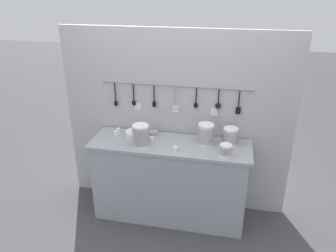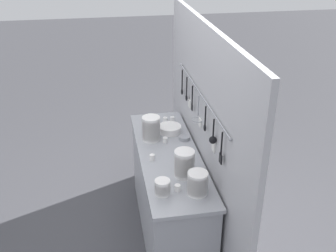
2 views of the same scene
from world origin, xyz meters
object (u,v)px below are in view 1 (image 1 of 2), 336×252
object	(u,v)px
cup_by_caddy	(152,139)
bowl_stack_short_front	(230,136)
cup_beside_plates	(175,149)
cup_edge_far	(116,133)
plate_stack	(136,134)
cup_back_right	(224,148)
bowl_stack_wide_centre	(206,134)
steel_mixing_bowl	(153,133)
bowl_stack_tall_left	(141,136)
cup_back_left	(118,130)
bowl_stack_nested_right	(225,150)

from	to	relation	value
cup_by_caddy	bowl_stack_short_front	bearing A→B (deg)	7.38
cup_beside_plates	cup_edge_far	bearing A→B (deg)	161.76
plate_stack	cup_back_right	world-z (taller)	plate_stack
bowl_stack_wide_centre	steel_mixing_bowl	distance (m)	0.58
cup_by_caddy	bowl_stack_tall_left	bearing A→B (deg)	-123.68
cup_edge_far	bowl_stack_short_front	bearing A→B (deg)	1.66
bowl_stack_short_front	cup_back_left	bearing A→B (deg)	178.22
cup_back_left	cup_back_right	bearing A→B (deg)	-8.68
bowl_stack_nested_right	bowl_stack_tall_left	bearing A→B (deg)	177.77
bowl_stack_nested_right	cup_back_left	world-z (taller)	bowl_stack_nested_right
cup_back_left	cup_edge_far	distance (m)	0.07
bowl_stack_short_front	plate_stack	world-z (taller)	bowl_stack_short_front
bowl_stack_nested_right	cup_by_caddy	distance (m)	0.75
bowl_stack_nested_right	cup_beside_plates	world-z (taller)	bowl_stack_nested_right
cup_back_left	cup_back_right	distance (m)	1.13
steel_mixing_bowl	cup_back_right	size ratio (longest dim) A/B	2.03
plate_stack	bowl_stack_nested_right	bearing A→B (deg)	-13.36
bowl_stack_nested_right	bowl_stack_wide_centre	bearing A→B (deg)	135.40
bowl_stack_tall_left	cup_edge_far	size ratio (longest dim) A/B	4.46
cup_back_left	bowl_stack_short_front	bearing A→B (deg)	-1.78
cup_beside_plates	cup_back_right	bearing A→B (deg)	15.13
cup_beside_plates	plate_stack	bearing A→B (deg)	153.50
cup_beside_plates	cup_by_caddy	bearing A→B (deg)	149.96
bowl_stack_tall_left	steel_mixing_bowl	bearing A→B (deg)	80.19
cup_edge_far	steel_mixing_bowl	bearing A→B (deg)	16.31
bowl_stack_wide_centre	cup_back_left	distance (m)	0.94
bowl_stack_nested_right	cup_back_right	size ratio (longest dim) A/B	2.33
bowl_stack_short_front	cup_back_left	xyz separation A→B (m)	(-1.17, 0.04, -0.06)
plate_stack	cup_back_right	bearing A→B (deg)	-6.77
bowl_stack_short_front	steel_mixing_bowl	size ratio (longest dim) A/B	1.73
bowl_stack_tall_left	cup_by_caddy	bearing A→B (deg)	56.32
bowl_stack_wide_centre	cup_back_right	xyz separation A→B (m)	(0.18, -0.09, -0.08)
cup_back_left	cup_beside_plates	xyz separation A→B (m)	(0.67, -0.29, 0.00)
cup_beside_plates	steel_mixing_bowl	bearing A→B (deg)	131.69
bowl_stack_wide_centre	steel_mixing_bowl	size ratio (longest dim) A/B	2.12
bowl_stack_short_front	bowl_stack_nested_right	bearing A→B (deg)	-97.89
bowl_stack_nested_right	bowl_stack_wide_centre	distance (m)	0.29
cup_back_right	cup_by_caddy	bearing A→B (deg)	177.25
bowl_stack_tall_left	cup_by_caddy	xyz separation A→B (m)	(0.08, 0.11, -0.09)
bowl_stack_tall_left	cup_by_caddy	distance (m)	0.16
plate_stack	cup_edge_far	distance (m)	0.21
bowl_stack_tall_left	cup_back_left	size ratio (longest dim) A/B	4.46
cup_by_caddy	cup_edge_far	size ratio (longest dim) A/B	1.00
plate_stack	cup_beside_plates	world-z (taller)	plate_stack
bowl_stack_tall_left	cup_edge_far	world-z (taller)	bowl_stack_tall_left
bowl_stack_short_front	cup_edge_far	size ratio (longest dim) A/B	3.51
bowl_stack_nested_right	plate_stack	size ratio (longest dim) A/B	0.55
bowl_stack_nested_right	bowl_stack_wide_centre	size ratio (longest dim) A/B	0.54
cup_back_right	cup_edge_far	xyz separation A→B (m)	(-1.12, 0.10, 0.00)
bowl_stack_wide_centre	cup_by_caddy	distance (m)	0.54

